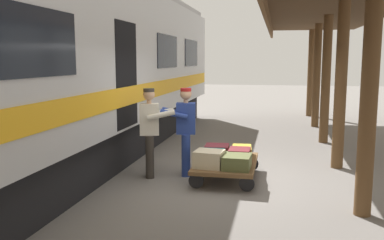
{
  "coord_description": "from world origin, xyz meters",
  "views": [
    {
      "loc": [
        -0.78,
        7.63,
        2.25
      ],
      "look_at": [
        0.73,
        0.2,
        1.15
      ],
      "focal_mm": 39.36,
      "sensor_mm": 36.0,
      "label": 1
    }
  ],
  "objects_px": {
    "train_car": "(55,69)",
    "suitcase_teal_softside": "(213,156)",
    "suitcase_cream_canvas": "(209,159)",
    "luggage_cart": "(226,164)",
    "suitcase_maroon_trunk": "(240,155)",
    "suitcase_yellow_case": "(242,151)",
    "porter_in_overalls": "(185,128)",
    "porter_by_door": "(150,129)",
    "suitcase_burgundy_valise": "(217,150)",
    "suitcase_olive_duffel": "(237,162)"
  },
  "relations": [
    {
      "from": "train_car",
      "to": "suitcase_maroon_trunk",
      "type": "xyz_separation_m",
      "value": [
        -3.66,
        -0.1,
        -1.6
      ]
    },
    {
      "from": "suitcase_cream_canvas",
      "to": "porter_in_overalls",
      "type": "bearing_deg",
      "value": -45.33
    },
    {
      "from": "luggage_cart",
      "to": "porter_by_door",
      "type": "height_order",
      "value": "porter_by_door"
    },
    {
      "from": "train_car",
      "to": "suitcase_teal_softside",
      "type": "distance_m",
      "value": 3.55
    },
    {
      "from": "suitcase_burgundy_valise",
      "to": "porter_by_door",
      "type": "distance_m",
      "value": 1.43
    },
    {
      "from": "suitcase_yellow_case",
      "to": "porter_in_overalls",
      "type": "bearing_deg",
      "value": 20.17
    },
    {
      "from": "suitcase_yellow_case",
      "to": "porter_by_door",
      "type": "bearing_deg",
      "value": 20.84
    },
    {
      "from": "luggage_cart",
      "to": "suitcase_maroon_trunk",
      "type": "height_order",
      "value": "suitcase_maroon_trunk"
    },
    {
      "from": "suitcase_cream_canvas",
      "to": "suitcase_olive_duffel",
      "type": "bearing_deg",
      "value": 180.0
    },
    {
      "from": "porter_by_door",
      "to": "suitcase_cream_canvas",
      "type": "bearing_deg",
      "value": 164.51
    },
    {
      "from": "suitcase_olive_duffel",
      "to": "suitcase_yellow_case",
      "type": "bearing_deg",
      "value": -90.0
    },
    {
      "from": "suitcase_cream_canvas",
      "to": "suitcase_burgundy_valise",
      "type": "distance_m",
      "value": 0.97
    },
    {
      "from": "suitcase_olive_duffel",
      "to": "porter_in_overalls",
      "type": "relative_size",
      "value": 0.33
    },
    {
      "from": "train_car",
      "to": "suitcase_teal_softside",
      "type": "height_order",
      "value": "train_car"
    },
    {
      "from": "train_car",
      "to": "luggage_cart",
      "type": "height_order",
      "value": "train_car"
    },
    {
      "from": "suitcase_cream_canvas",
      "to": "suitcase_maroon_trunk",
      "type": "distance_m",
      "value": 0.7
    },
    {
      "from": "train_car",
      "to": "suitcase_cream_canvas",
      "type": "height_order",
      "value": "train_car"
    },
    {
      "from": "luggage_cart",
      "to": "suitcase_burgundy_valise",
      "type": "height_order",
      "value": "suitcase_burgundy_valise"
    },
    {
      "from": "train_car",
      "to": "suitcase_olive_duffel",
      "type": "xyz_separation_m",
      "value": [
        -3.66,
        0.39,
        -1.6
      ]
    },
    {
      "from": "suitcase_yellow_case",
      "to": "suitcase_maroon_trunk",
      "type": "xyz_separation_m",
      "value": [
        0.0,
        0.49,
        0.03
      ]
    },
    {
      "from": "porter_in_overalls",
      "to": "train_car",
      "type": "bearing_deg",
      "value": 4.26
    },
    {
      "from": "train_car",
      "to": "suitcase_teal_softside",
      "type": "relative_size",
      "value": 32.77
    },
    {
      "from": "suitcase_teal_softside",
      "to": "suitcase_olive_duffel",
      "type": "distance_m",
      "value": 0.7
    },
    {
      "from": "suitcase_cream_canvas",
      "to": "luggage_cart",
      "type": "bearing_deg",
      "value": -117.18
    },
    {
      "from": "train_car",
      "to": "luggage_cart",
      "type": "distance_m",
      "value": 3.84
    },
    {
      "from": "suitcase_teal_softside",
      "to": "suitcase_yellow_case",
      "type": "height_order",
      "value": "suitcase_teal_softside"
    },
    {
      "from": "luggage_cart",
      "to": "suitcase_teal_softside",
      "type": "xyz_separation_m",
      "value": [
        0.25,
        -0.0,
        0.15
      ]
    },
    {
      "from": "porter_by_door",
      "to": "suitcase_burgundy_valise",
      "type": "bearing_deg",
      "value": -151.61
    },
    {
      "from": "suitcase_teal_softside",
      "to": "porter_in_overalls",
      "type": "relative_size",
      "value": 0.31
    },
    {
      "from": "porter_in_overalls",
      "to": "suitcase_maroon_trunk",
      "type": "bearing_deg",
      "value": 175.06
    },
    {
      "from": "suitcase_cream_canvas",
      "to": "suitcase_maroon_trunk",
      "type": "xyz_separation_m",
      "value": [
        -0.5,
        -0.49,
        -0.02
      ]
    },
    {
      "from": "suitcase_cream_canvas",
      "to": "suitcase_yellow_case",
      "type": "distance_m",
      "value": 1.09
    },
    {
      "from": "suitcase_burgundy_valise",
      "to": "suitcase_olive_duffel",
      "type": "bearing_deg",
      "value": 117.18
    },
    {
      "from": "luggage_cart",
      "to": "suitcase_olive_duffel",
      "type": "bearing_deg",
      "value": 117.18
    },
    {
      "from": "train_car",
      "to": "suitcase_teal_softside",
      "type": "xyz_separation_m",
      "value": [
        -3.16,
        -0.1,
        -1.63
      ]
    },
    {
      "from": "suitcase_olive_duffel",
      "to": "luggage_cart",
      "type": "bearing_deg",
      "value": -62.82
    },
    {
      "from": "suitcase_burgundy_valise",
      "to": "porter_by_door",
      "type": "bearing_deg",
      "value": 28.39
    },
    {
      "from": "porter_in_overalls",
      "to": "suitcase_cream_canvas",
      "type": "bearing_deg",
      "value": 134.67
    },
    {
      "from": "porter_by_door",
      "to": "luggage_cart",
      "type": "bearing_deg",
      "value": -173.79
    },
    {
      "from": "suitcase_teal_softside",
      "to": "suitcase_maroon_trunk",
      "type": "xyz_separation_m",
      "value": [
        -0.5,
        -0.0,
        0.03
      ]
    },
    {
      "from": "suitcase_cream_canvas",
      "to": "suitcase_maroon_trunk",
      "type": "relative_size",
      "value": 1.04
    },
    {
      "from": "luggage_cart",
      "to": "porter_in_overalls",
      "type": "height_order",
      "value": "porter_in_overalls"
    },
    {
      "from": "suitcase_yellow_case",
      "to": "porter_in_overalls",
      "type": "relative_size",
      "value": 0.35
    },
    {
      "from": "suitcase_maroon_trunk",
      "to": "porter_in_overalls",
      "type": "bearing_deg",
      "value": -4.94
    },
    {
      "from": "suitcase_teal_softside",
      "to": "suitcase_burgundy_valise",
      "type": "bearing_deg",
      "value": -90.0
    },
    {
      "from": "suitcase_olive_duffel",
      "to": "suitcase_burgundy_valise",
      "type": "distance_m",
      "value": 1.09
    },
    {
      "from": "suitcase_cream_canvas",
      "to": "suitcase_burgundy_valise",
      "type": "height_order",
      "value": "suitcase_cream_canvas"
    },
    {
      "from": "train_car",
      "to": "porter_by_door",
      "type": "bearing_deg",
      "value": 178.36
    },
    {
      "from": "suitcase_olive_duffel",
      "to": "porter_by_door",
      "type": "distance_m",
      "value": 1.78
    },
    {
      "from": "suitcase_olive_duffel",
      "to": "suitcase_burgundy_valise",
      "type": "relative_size",
      "value": 1.2
    }
  ]
}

